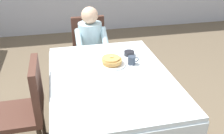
{
  "coord_description": "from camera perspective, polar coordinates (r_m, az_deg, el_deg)",
  "views": [
    {
      "loc": [
        -0.43,
        -1.97,
        1.88
      ],
      "look_at": [
        0.02,
        0.06,
        0.79
      ],
      "focal_mm": 40.18,
      "sensor_mm": 36.0,
      "label": 1
    }
  ],
  "objects": [
    {
      "name": "dining_table_main",
      "position": [
        2.36,
        -0.26,
        -3.69
      ],
      "size": [
        1.12,
        1.52,
        0.74
      ],
      "color": "silver",
      "rests_on": "ground"
    },
    {
      "name": "chair_left_side",
      "position": [
        2.41,
        -18.61,
        -8.03
      ],
      "size": [
        0.45,
        0.44,
        0.93
      ],
      "rotation": [
        0.0,
        0.0,
        1.57
      ],
      "color": "#4C2D23",
      "rests_on": "ground"
    },
    {
      "name": "knife_right_of_plate",
      "position": [
        2.52,
        4.19,
        0.73
      ],
      "size": [
        0.02,
        0.2,
        0.0
      ],
      "primitive_type": "cube",
      "rotation": [
        0.0,
        0.0,
        1.59
      ],
      "color": "silver",
      "rests_on": "dining_table_main"
    },
    {
      "name": "bowl_butter",
      "position": [
        2.7,
        3.93,
        3.15
      ],
      "size": [
        0.11,
        0.11,
        0.04
      ],
      "primitive_type": "cylinder",
      "color": "black",
      "rests_on": "dining_table_main"
    },
    {
      "name": "spoon_near_edge",
      "position": [
        2.24,
        1.44,
        -2.87
      ],
      "size": [
        0.15,
        0.06,
        0.0
      ],
      "primitive_type": "cube",
      "rotation": [
        0.0,
        0.0,
        0.29
      ],
      "color": "silver",
      "rests_on": "dining_table_main"
    },
    {
      "name": "fork_left_of_plate",
      "position": [
        2.44,
        -4.39,
        -0.15
      ],
      "size": [
        0.02,
        0.18,
        0.0
      ],
      "primitive_type": "cube",
      "rotation": [
        0.0,
        0.0,
        1.62
      ],
      "color": "silver",
      "rests_on": "dining_table_main"
    },
    {
      "name": "breakfast_stack",
      "position": [
        2.47,
        -0.08,
        1.47
      ],
      "size": [
        0.2,
        0.2,
        0.08
      ],
      "color": "tan",
      "rests_on": "plate_breakfast"
    },
    {
      "name": "plate_breakfast",
      "position": [
        2.49,
        -0.14,
        0.62
      ],
      "size": [
        0.28,
        0.28,
        0.02
      ],
      "primitive_type": "cylinder",
      "color": "white",
      "rests_on": "dining_table_main"
    },
    {
      "name": "napkin_folded",
      "position": [
        2.33,
        -6.03,
        -1.71
      ],
      "size": [
        0.17,
        0.12,
        0.01
      ],
      "primitive_type": "cube",
      "rotation": [
        0.0,
        0.0,
        -0.03
      ],
      "color": "white",
      "rests_on": "dining_table_main"
    },
    {
      "name": "diner_person",
      "position": [
        3.24,
        -4.82,
        5.67
      ],
      "size": [
        0.4,
        0.43,
        1.12
      ],
      "rotation": [
        0.0,
        0.0,
        3.14
      ],
      "color": "silver",
      "rests_on": "ground"
    },
    {
      "name": "cup_coffee",
      "position": [
        2.5,
        4.54,
        1.53
      ],
      "size": [
        0.11,
        0.08,
        0.08
      ],
      "color": "#333D4C",
      "rests_on": "dining_table_main"
    },
    {
      "name": "chair_diner",
      "position": [
        3.44,
        -5.1,
        4.49
      ],
      "size": [
        0.44,
        0.45,
        0.93
      ],
      "rotation": [
        0.0,
        0.0,
        3.14
      ],
      "color": "#4C2D23",
      "rests_on": "ground"
    }
  ]
}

